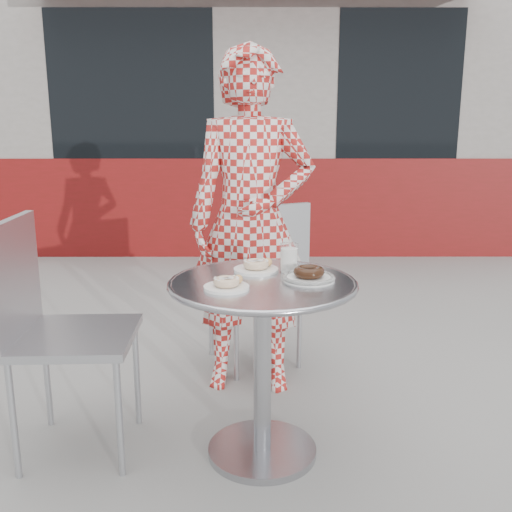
{
  "coord_description": "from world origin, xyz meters",
  "views": [
    {
      "loc": [
        -0.0,
        -2.13,
        1.35
      ],
      "look_at": [
        0.0,
        0.13,
        0.82
      ],
      "focal_mm": 40.0,
      "sensor_mm": 36.0,
      "label": 1
    }
  ],
  "objects_px": {
    "plate_far": "(257,267)",
    "plate_near": "(227,284)",
    "chair_far": "(255,314)",
    "plate_checker": "(309,276)",
    "chair_left": "(75,382)",
    "seated_person": "(251,223)",
    "bistro_table": "(262,325)",
    "milk_cup": "(289,259)"
  },
  "relations": [
    {
      "from": "plate_far",
      "to": "plate_near",
      "type": "bearing_deg",
      "value": -113.29
    },
    {
      "from": "chair_far",
      "to": "plate_near",
      "type": "bearing_deg",
      "value": 59.53
    },
    {
      "from": "plate_near",
      "to": "plate_checker",
      "type": "distance_m",
      "value": 0.33
    },
    {
      "from": "chair_left",
      "to": "seated_person",
      "type": "height_order",
      "value": "seated_person"
    },
    {
      "from": "bistro_table",
      "to": "plate_checker",
      "type": "relative_size",
      "value": 3.6
    },
    {
      "from": "plate_near",
      "to": "plate_far",
      "type": "bearing_deg",
      "value": 66.71
    },
    {
      "from": "plate_near",
      "to": "plate_checker",
      "type": "bearing_deg",
      "value": 20.44
    },
    {
      "from": "plate_checker",
      "to": "milk_cup",
      "type": "bearing_deg",
      "value": 118.39
    },
    {
      "from": "seated_person",
      "to": "plate_far",
      "type": "relative_size",
      "value": 9.28
    },
    {
      "from": "chair_left",
      "to": "milk_cup",
      "type": "xyz_separation_m",
      "value": [
        0.88,
        0.1,
        0.5
      ]
    },
    {
      "from": "chair_far",
      "to": "chair_left",
      "type": "bearing_deg",
      "value": 25.41
    },
    {
      "from": "plate_checker",
      "to": "milk_cup",
      "type": "height_order",
      "value": "milk_cup"
    },
    {
      "from": "seated_person",
      "to": "chair_far",
      "type": "bearing_deg",
      "value": 88.18
    },
    {
      "from": "bistro_table",
      "to": "plate_checker",
      "type": "height_order",
      "value": "plate_checker"
    },
    {
      "from": "milk_cup",
      "to": "plate_checker",
      "type": "bearing_deg",
      "value": -61.61
    },
    {
      "from": "seated_person",
      "to": "milk_cup",
      "type": "relative_size",
      "value": 14.47
    },
    {
      "from": "chair_left",
      "to": "plate_far",
      "type": "relative_size",
      "value": 5.32
    },
    {
      "from": "bistro_table",
      "to": "plate_checker",
      "type": "xyz_separation_m",
      "value": [
        0.18,
        0.01,
        0.2
      ]
    },
    {
      "from": "chair_left",
      "to": "plate_checker",
      "type": "height_order",
      "value": "chair_left"
    },
    {
      "from": "plate_far",
      "to": "milk_cup",
      "type": "height_order",
      "value": "milk_cup"
    },
    {
      "from": "bistro_table",
      "to": "plate_near",
      "type": "bearing_deg",
      "value": -141.83
    },
    {
      "from": "plate_far",
      "to": "milk_cup",
      "type": "distance_m",
      "value": 0.14
    },
    {
      "from": "chair_far",
      "to": "seated_person",
      "type": "bearing_deg",
      "value": 61.07
    },
    {
      "from": "chair_left",
      "to": "plate_near",
      "type": "xyz_separation_m",
      "value": [
        0.64,
        -0.15,
        0.46
      ]
    },
    {
      "from": "chair_left",
      "to": "seated_person",
      "type": "bearing_deg",
      "value": -51.24
    },
    {
      "from": "chair_far",
      "to": "plate_near",
      "type": "height_order",
      "value": "chair_far"
    },
    {
      "from": "seated_person",
      "to": "plate_near",
      "type": "distance_m",
      "value": 0.78
    },
    {
      "from": "bistro_table",
      "to": "milk_cup",
      "type": "bearing_deg",
      "value": 51.97
    },
    {
      "from": "seated_person",
      "to": "plate_checker",
      "type": "xyz_separation_m",
      "value": [
        0.23,
        -0.66,
        -0.09
      ]
    },
    {
      "from": "plate_far",
      "to": "plate_near",
      "type": "relative_size",
      "value": 1.09
    },
    {
      "from": "plate_far",
      "to": "plate_checker",
      "type": "distance_m",
      "value": 0.25
    },
    {
      "from": "bistro_table",
      "to": "chair_far",
      "type": "distance_m",
      "value": 0.98
    },
    {
      "from": "seated_person",
      "to": "milk_cup",
      "type": "distance_m",
      "value": 0.55
    },
    {
      "from": "chair_left",
      "to": "plate_near",
      "type": "distance_m",
      "value": 0.8
    },
    {
      "from": "plate_near",
      "to": "plate_checker",
      "type": "relative_size",
      "value": 0.81
    },
    {
      "from": "plate_near",
      "to": "chair_far",
      "type": "bearing_deg",
      "value": 84.34
    },
    {
      "from": "seated_person",
      "to": "bistro_table",
      "type": "bearing_deg",
      "value": -83.54
    },
    {
      "from": "plate_near",
      "to": "plate_checker",
      "type": "xyz_separation_m",
      "value": [
        0.31,
        0.12,
        -0.0
      ]
    },
    {
      "from": "plate_checker",
      "to": "milk_cup",
      "type": "relative_size",
      "value": 1.75
    },
    {
      "from": "chair_far",
      "to": "plate_far",
      "type": "xyz_separation_m",
      "value": [
        0.01,
        -0.79,
        0.48
      ]
    },
    {
      "from": "chair_far",
      "to": "plate_far",
      "type": "distance_m",
      "value": 0.92
    },
    {
      "from": "chair_left",
      "to": "plate_near",
      "type": "bearing_deg",
      "value": -105.12
    }
  ]
}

